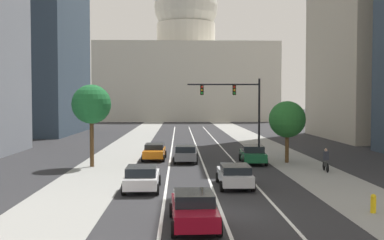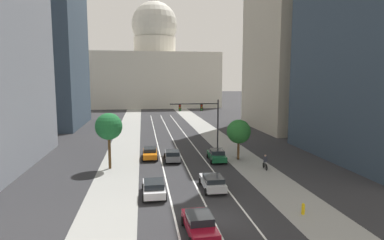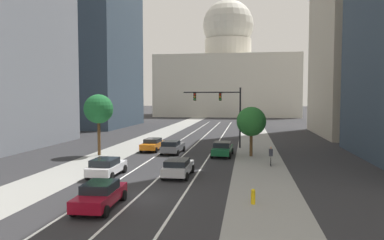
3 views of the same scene
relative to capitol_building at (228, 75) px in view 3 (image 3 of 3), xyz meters
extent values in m
plane|color=#2B2B2D|center=(0.00, -63.90, -13.76)|extent=(400.00, 400.00, 0.00)
cube|color=gray|center=(-7.90, -68.90, -13.76)|extent=(4.66, 130.00, 0.01)
cube|color=gray|center=(7.90, -68.90, -13.76)|extent=(4.66, 130.00, 0.01)
cube|color=white|center=(-2.78, -78.90, -13.75)|extent=(0.16, 90.00, 0.01)
cube|color=white|center=(0.00, -78.90, -13.75)|extent=(0.16, 90.00, 0.01)
cube|color=white|center=(2.78, -78.90, -13.75)|extent=(0.16, 90.00, 0.01)
cube|color=#334251|center=(-25.52, -51.05, 13.11)|extent=(14.50, 22.82, 53.74)
cube|color=#B7AD99|center=(26.38, -62.48, 7.09)|extent=(16.21, 21.07, 41.71)
cube|color=beige|center=(0.00, 0.00, -3.92)|extent=(45.87, 27.94, 19.69)
cylinder|color=beige|center=(0.00, 0.00, 9.02)|extent=(15.72, 15.72, 6.18)
sphere|color=beige|center=(0.00, 0.00, 16.81)|extent=(17.11, 17.11, 17.11)
cylinder|color=beige|center=(0.00, 0.00, 24.51)|extent=(3.08, 3.08, 4.28)
cube|color=slate|center=(-1.39, -85.75, -13.11)|extent=(1.96, 4.58, 0.68)
cube|color=black|center=(-1.43, -86.70, -12.52)|extent=(1.73, 2.16, 0.50)
cylinder|color=black|center=(-2.23, -84.18, -13.44)|extent=(0.24, 0.65, 0.64)
cylinder|color=black|center=(-0.44, -84.25, -13.44)|extent=(0.24, 0.65, 0.64)
cylinder|color=black|center=(-2.35, -87.25, -13.44)|extent=(0.24, 0.65, 0.64)
cylinder|color=black|center=(-0.55, -87.32, -13.44)|extent=(0.24, 0.65, 0.64)
cube|color=#14512D|center=(4.18, -86.85, -13.11)|extent=(2.03, 4.61, 0.68)
cube|color=black|center=(4.17, -86.99, -12.50)|extent=(1.78, 2.24, 0.54)
cylinder|color=black|center=(3.33, -85.27, -13.44)|extent=(0.25, 0.65, 0.64)
cylinder|color=black|center=(5.16, -85.35, -13.44)|extent=(0.25, 0.65, 0.64)
cylinder|color=black|center=(3.19, -88.35, -13.44)|extent=(0.25, 0.65, 0.64)
cylinder|color=black|center=(5.02, -88.43, -13.44)|extent=(0.25, 0.65, 0.64)
cube|color=maroon|center=(-1.39, -105.86, -13.12)|extent=(1.94, 4.61, 0.64)
cube|color=black|center=(-1.39, -105.86, -12.55)|extent=(1.70, 2.14, 0.49)
cylinder|color=black|center=(-2.33, -104.36, -13.44)|extent=(0.24, 0.65, 0.64)
cylinder|color=black|center=(-0.57, -104.29, -13.44)|extent=(0.24, 0.65, 0.64)
cylinder|color=black|center=(-2.21, -107.44, -13.44)|extent=(0.24, 0.65, 0.64)
cylinder|color=black|center=(-0.45, -107.37, -13.44)|extent=(0.24, 0.65, 0.64)
cube|color=orange|center=(-4.18, -84.19, -13.13)|extent=(1.85, 4.55, 0.64)
cube|color=black|center=(-4.17, -84.02, -12.58)|extent=(1.66, 2.34, 0.46)
cylinder|color=black|center=(-5.02, -82.64, -13.44)|extent=(0.23, 0.64, 0.64)
cylinder|color=black|center=(-3.27, -82.68, -13.44)|extent=(0.23, 0.64, 0.64)
cylinder|color=black|center=(-5.09, -85.71, -13.44)|extent=(0.23, 0.64, 0.64)
cylinder|color=black|center=(-3.33, -85.74, -13.44)|extent=(0.23, 0.64, 0.64)
cube|color=silver|center=(-4.18, -97.96, -13.13)|extent=(1.91, 4.36, 0.63)
cube|color=black|center=(-4.17, -98.39, -12.56)|extent=(1.74, 2.23, 0.51)
cylinder|color=black|center=(-5.12, -96.49, -13.44)|extent=(0.23, 0.64, 0.64)
cylinder|color=black|center=(-3.25, -96.47, -13.44)|extent=(0.23, 0.64, 0.64)
cylinder|color=black|center=(-5.10, -99.45, -13.44)|extent=(0.23, 0.64, 0.64)
cylinder|color=black|center=(-3.23, -99.43, -13.44)|extent=(0.23, 0.64, 0.64)
cube|color=#B2B5BA|center=(1.39, -97.13, -13.13)|extent=(1.82, 4.46, 0.63)
cube|color=black|center=(1.39, -97.59, -12.59)|extent=(1.67, 2.34, 0.45)
cylinder|color=black|center=(0.49, -95.61, -13.44)|extent=(0.22, 0.64, 0.64)
cylinder|color=black|center=(2.30, -95.61, -13.44)|extent=(0.22, 0.64, 0.64)
cylinder|color=black|center=(0.48, -98.64, -13.44)|extent=(0.22, 0.64, 0.64)
cylinder|color=black|center=(2.29, -98.64, -13.44)|extent=(0.22, 0.64, 0.64)
cylinder|color=black|center=(5.87, -80.22, -10.06)|extent=(0.20, 0.20, 7.41)
cylinder|color=black|center=(2.36, -80.22, -6.93)|extent=(7.02, 0.14, 0.14)
cube|color=black|center=(3.41, -80.22, -7.48)|extent=(0.32, 0.28, 0.96)
sphere|color=red|center=(3.41, -80.37, -7.18)|extent=(0.20, 0.20, 0.20)
sphere|color=orange|center=(3.41, -80.37, -7.48)|extent=(0.20, 0.20, 0.20)
sphere|color=green|center=(3.41, -80.37, -7.78)|extent=(0.20, 0.20, 0.20)
cube|color=black|center=(0.25, -80.22, -7.48)|extent=(0.32, 0.28, 0.96)
sphere|color=red|center=(0.25, -80.37, -7.18)|extent=(0.20, 0.20, 0.20)
sphere|color=orange|center=(0.25, -80.37, -7.48)|extent=(0.20, 0.20, 0.20)
sphere|color=green|center=(0.25, -80.37, -7.78)|extent=(0.20, 0.20, 0.20)
cylinder|color=yellow|center=(7.11, -103.85, -13.41)|extent=(0.26, 0.26, 0.70)
sphere|color=yellow|center=(7.11, -103.85, -12.98)|extent=(0.26, 0.26, 0.26)
cylinder|color=yellow|center=(7.11, -104.01, -13.38)|extent=(0.10, 0.12, 0.10)
cylinder|color=black|center=(8.86, -91.88, -13.43)|extent=(0.09, 0.66, 0.66)
cylinder|color=black|center=(8.93, -90.84, -13.43)|extent=(0.09, 0.66, 0.66)
cube|color=black|center=(8.90, -91.36, -13.21)|extent=(0.12, 1.00, 0.36)
cube|color=#262833|center=(8.90, -91.41, -12.58)|extent=(0.38, 0.30, 0.64)
sphere|color=tan|center=(8.90, -91.34, -12.15)|extent=(0.22, 0.22, 0.22)
cylinder|color=#51381E|center=(7.16, -86.43, -12.46)|extent=(0.32, 0.32, 2.60)
sphere|color=#236328|center=(7.16, -86.43, -10.08)|extent=(3.09, 3.09, 3.09)
cylinder|color=#51381E|center=(-8.93, -88.34, -11.81)|extent=(0.32, 0.32, 3.90)
sphere|color=#1E6832|center=(-8.93, -88.34, -8.78)|extent=(3.11, 3.11, 3.11)
camera|label=1|loc=(-2.02, -124.92, -8.46)|focal=42.96mm
camera|label=2|loc=(-5.02, -126.27, -3.31)|focal=30.35mm
camera|label=3|loc=(6.73, -124.82, -7.56)|focal=33.82mm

